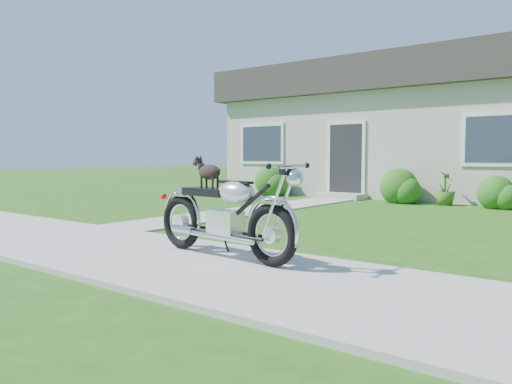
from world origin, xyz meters
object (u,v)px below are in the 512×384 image
potted_plant_right (445,188)px  potted_plant_left (279,184)px  motorcycle_with_dog (225,213)px  house (434,126)px

potted_plant_right → potted_plant_left: bearing=180.0°
potted_plant_left → potted_plant_right: bearing=0.0°
potted_plant_left → motorcycle_with_dog: bearing=-58.7°
house → potted_plant_left: house is taller
house → potted_plant_left: bearing=-135.6°
potted_plant_left → potted_plant_right: (4.94, 0.00, 0.08)m
motorcycle_with_dog → potted_plant_right: bearing=95.8°
potted_plant_left → motorcycle_with_dog: motorcycle_with_dog is taller
potted_plant_left → house: bearing=44.4°
house → potted_plant_right: house is taller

